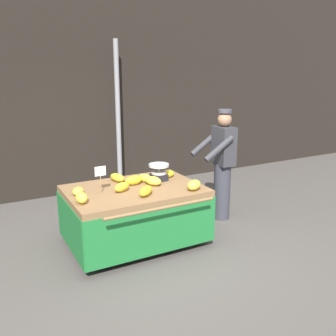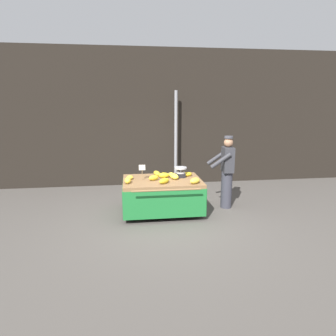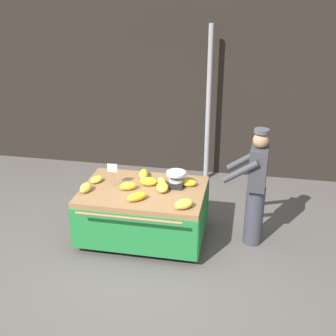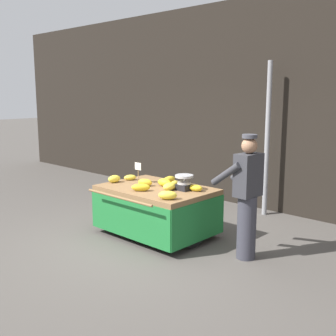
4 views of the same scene
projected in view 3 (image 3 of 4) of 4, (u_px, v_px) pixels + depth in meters
ground_plane at (140, 255)px, 6.01m from camera, size 60.00×60.00×0.00m
back_wall at (180, 66)px, 7.97m from camera, size 16.00×0.24×4.03m
street_pole at (208, 106)px, 7.73m from camera, size 0.09×0.09×2.82m
banana_cart at (143, 202)px, 6.18m from camera, size 1.75×1.40×0.79m
weighing_scale at (176, 180)px, 6.12m from camera, size 0.28×0.28×0.24m
price_sign at (112, 170)px, 6.10m from camera, size 0.14×0.01×0.34m
banana_bunch_0 at (144, 174)px, 6.44m from camera, size 0.19×0.31×0.11m
banana_bunch_1 at (137, 197)px, 5.77m from camera, size 0.29×0.28×0.11m
banana_bunch_2 at (162, 187)px, 6.04m from camera, size 0.22×0.29×0.11m
banana_bunch_3 at (148, 181)px, 6.19m from camera, size 0.26×0.16×0.12m
banana_bunch_4 at (162, 182)px, 6.19m from camera, size 0.19×0.27×0.11m
banana_bunch_5 at (96, 180)px, 6.29m from camera, size 0.20×0.25×0.09m
banana_bunch_6 at (184, 204)px, 5.58m from camera, size 0.30×0.29×0.12m
banana_bunch_7 at (189, 183)px, 6.17m from camera, size 0.24×0.17×0.10m
banana_bunch_8 at (86, 188)px, 6.01m from camera, size 0.15×0.24×0.12m
banana_bunch_9 at (128, 186)px, 6.06m from camera, size 0.26×0.20×0.12m
vendor_person at (255, 188)px, 5.96m from camera, size 0.60×0.54×1.71m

